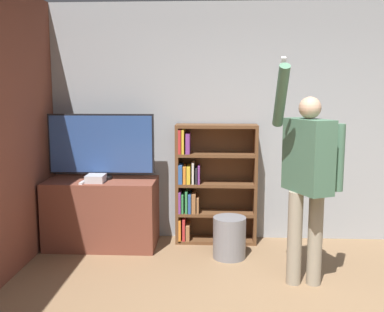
{
  "coord_description": "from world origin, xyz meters",
  "views": [
    {
      "loc": [
        -0.7,
        -2.44,
        1.75
      ],
      "look_at": [
        -0.91,
        1.82,
        1.1
      ],
      "focal_mm": 42.0,
      "sensor_mm": 36.0,
      "label": 1
    }
  ],
  "objects": [
    {
      "name": "game_console",
      "position": [
        -1.96,
        2.22,
        0.79
      ],
      "size": [
        0.19,
        0.21,
        0.08
      ],
      "color": "silver",
      "rests_on": "tv_ledge"
    },
    {
      "name": "bookshelf",
      "position": [
        -0.76,
        2.55,
        0.67
      ],
      "size": [
        0.91,
        0.28,
        1.35
      ],
      "color": "brown",
      "rests_on": "ground_plane"
    },
    {
      "name": "remote_loose",
      "position": [
        -2.08,
        2.14,
        0.76
      ],
      "size": [
        0.04,
        0.14,
        0.02
      ],
      "color": "white",
      "rests_on": "tv_ledge"
    },
    {
      "name": "person",
      "position": [
        0.12,
        1.44,
        1.03
      ],
      "size": [
        0.62,
        0.58,
        2.0
      ],
      "rotation": [
        0.0,
        0.0,
        -1.14
      ],
      "color": "gray",
      "rests_on": "ground_plane"
    },
    {
      "name": "wall_back",
      "position": [
        0.0,
        2.73,
        1.35
      ],
      "size": [
        7.14,
        0.09,
        2.7
      ],
      "color": "#9EA3A8",
      "rests_on": "ground_plane"
    },
    {
      "name": "tv_ledge",
      "position": [
        -1.93,
        2.34,
        0.38
      ],
      "size": [
        1.2,
        0.59,
        0.75
      ],
      "color": "brown",
      "rests_on": "ground_plane"
    },
    {
      "name": "waste_bin",
      "position": [
        -0.53,
        2.05,
        0.22
      ],
      "size": [
        0.34,
        0.34,
        0.43
      ],
      "color": "gray",
      "rests_on": "ground_plane"
    },
    {
      "name": "television",
      "position": [
        -1.93,
        2.38,
        1.13
      ],
      "size": [
        1.16,
        0.22,
        0.72
      ],
      "color": "black",
      "rests_on": "tv_ledge"
    }
  ]
}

